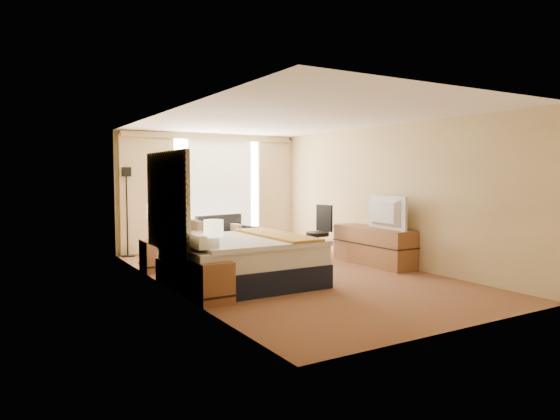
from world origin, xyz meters
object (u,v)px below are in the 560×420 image
loveseat (226,240)px  desk_chair (319,235)px  nightstand_left (212,282)px  bed (240,260)px  media_dresser (373,246)px  television (383,213)px  floor_lamp (127,194)px  nightstand_right (156,255)px  lamp_left (214,229)px  lamp_right (156,212)px

loveseat → desk_chair: desk_chair is taller
nightstand_left → bed: 1.14m
desk_chair → media_dresser: bearing=-67.2°
television → floor_lamp: bearing=50.8°
nightstand_right → desk_chair: 3.18m
nightstand_right → desk_chair: bearing=-9.1°
media_dresser → loveseat: bearing=121.2°
bed → television: (2.84, -0.05, 0.63)m
bed → floor_lamp: (-0.84, 3.55, 0.93)m
nightstand_right → bed: (0.81, -1.70, 0.10)m
desk_chair → lamp_left: bearing=-155.2°
floor_lamp → television: (3.68, -3.60, -0.30)m
nightstand_left → desk_chair: (3.14, 2.00, 0.21)m
loveseat → television: 3.64m
floor_lamp → lamp_left: size_ratio=3.40×
nightstand_left → television: (3.65, 0.75, 0.73)m
nightstand_left → lamp_left: size_ratio=1.02×
nightstand_right → lamp_right: (0.03, 0.04, 0.76)m
desk_chair → lamp_left: size_ratio=2.01×
floor_lamp → desk_chair: bearing=-36.6°
bed → desk_chair: (2.33, 1.20, 0.11)m
lamp_left → lamp_right: size_ratio=0.86×
floor_lamp → desk_chair: (3.17, -2.35, -0.82)m
floor_lamp → television: 5.16m
loveseat → desk_chair: 2.23m
nightstand_right → bed: bed is taller
media_dresser → loveseat: loveseat is taller
floor_lamp → desk_chair: 4.03m
floor_lamp → desk_chair: size_ratio=1.69×
media_dresser → bed: bed is taller
media_dresser → nightstand_left: bearing=-164.2°
media_dresser → lamp_right: 4.02m
lamp_left → lamp_right: bearing=90.0°
television → loveseat: bearing=33.2°
floor_lamp → lamp_left: (0.06, -4.34, -0.33)m
nightstand_left → loveseat: (1.98, 3.89, -0.01)m
media_dresser → bed: size_ratio=0.86×
floor_lamp → lamp_left: floor_lamp is taller
lamp_left → lamp_right: 2.54m
media_dresser → lamp_left: bearing=-164.1°
bed → lamp_right: size_ratio=3.34×
loveseat → floor_lamp: size_ratio=0.77×
nightstand_left → floor_lamp: floor_lamp is taller
bed → television: bearing=-1.0°
nightstand_left → media_dresser: size_ratio=0.31×
nightstand_right → lamp_left: (0.03, -2.49, 0.69)m
media_dresser → lamp_left: 3.86m
media_dresser → television: size_ratio=1.72×
nightstand_left → lamp_left: 0.69m
floor_lamp → loveseat: bearing=-12.8°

